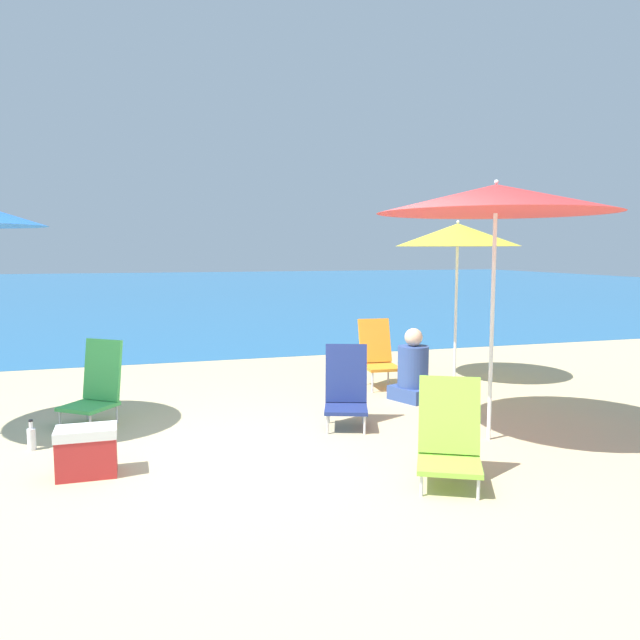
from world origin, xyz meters
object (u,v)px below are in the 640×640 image
(water_bottle, at_px, (32,438))
(beach_chair_lime, at_px, (449,437))
(beach_chair_orange, at_px, (378,354))
(beach_chair_green, at_px, (97,386))
(cooler_box, at_px, (87,451))
(beach_umbrella_yellow, at_px, (458,235))
(person_seated_near, at_px, (413,372))
(beach_chair_navy, at_px, (346,389))
(beach_umbrella_red, at_px, (496,199))

(water_bottle, bearing_deg, beach_chair_lime, -29.07)
(beach_chair_orange, bearing_deg, beach_chair_green, -162.78)
(beach_chair_orange, height_order, cooler_box, beach_chair_orange)
(beach_umbrella_yellow, height_order, person_seated_near, beach_umbrella_yellow)
(beach_chair_navy, height_order, water_bottle, beach_chair_navy)
(beach_umbrella_red, bearing_deg, beach_chair_lime, -136.40)
(beach_chair_orange, relative_size, water_bottle, 3.16)
(beach_umbrella_red, relative_size, water_bottle, 8.75)
(beach_chair_green, bearing_deg, beach_chair_navy, 18.96)
(beach_chair_orange, bearing_deg, person_seated_near, -78.52)
(beach_chair_orange, xyz_separation_m, beach_chair_navy, (-0.98, -1.57, -0.05))
(beach_umbrella_yellow, bearing_deg, beach_umbrella_red, -112.36)
(person_seated_near, bearing_deg, beach_chair_navy, -166.94)
(beach_chair_lime, bearing_deg, beach_umbrella_yellow, 87.29)
(beach_chair_orange, bearing_deg, water_bottle, -154.33)
(beach_chair_orange, distance_m, person_seated_near, 0.83)
(beach_chair_navy, bearing_deg, beach_chair_green, -179.60)
(beach_chair_navy, relative_size, water_bottle, 2.97)
(beach_chair_orange, bearing_deg, beach_chair_navy, -117.57)
(beach_chair_green, xyz_separation_m, person_seated_near, (3.42, -0.06, -0.05))
(beach_umbrella_red, height_order, person_seated_near, beach_umbrella_red)
(beach_chair_green, bearing_deg, cooler_box, -52.34)
(water_bottle, bearing_deg, beach_umbrella_yellow, 16.82)
(beach_umbrella_red, relative_size, beach_chair_orange, 2.77)
(water_bottle, bearing_deg, cooler_box, -58.09)
(beach_chair_green, distance_m, beach_chair_navy, 2.48)
(beach_umbrella_yellow, relative_size, beach_chair_navy, 2.65)
(person_seated_near, bearing_deg, cooler_box, -178.58)
(beach_chair_lime, height_order, person_seated_near, person_seated_near)
(beach_chair_lime, distance_m, beach_chair_orange, 3.29)
(beach_chair_lime, xyz_separation_m, beach_chair_navy, (-0.23, 1.64, 0.03))
(beach_chair_orange, relative_size, cooler_box, 1.88)
(beach_chair_green, height_order, water_bottle, beach_chair_green)
(beach_umbrella_yellow, distance_m, beach_chair_navy, 3.02)
(beach_umbrella_yellow, xyz_separation_m, water_bottle, (-4.92, -1.49, -1.81))
(beach_umbrella_yellow, bearing_deg, cooler_box, -152.68)
(beach_chair_green, distance_m, water_bottle, 0.93)
(beach_chair_lime, distance_m, person_seated_near, 2.54)
(beach_chair_navy, height_order, person_seated_near, person_seated_near)
(beach_chair_lime, relative_size, cooler_box, 1.70)
(beach_chair_green, height_order, beach_chair_orange, beach_chair_orange)
(person_seated_near, distance_m, cooler_box, 3.74)
(beach_umbrella_red, height_order, beach_chair_lime, beach_umbrella_red)
(beach_chair_orange, bearing_deg, beach_umbrella_yellow, 4.11)
(person_seated_near, bearing_deg, beach_umbrella_yellow, 17.50)
(beach_umbrella_yellow, height_order, beach_chair_green, beach_umbrella_yellow)
(water_bottle, bearing_deg, person_seated_near, 9.76)
(beach_chair_navy, distance_m, water_bottle, 2.86)
(beach_chair_green, xyz_separation_m, water_bottle, (-0.51, -0.73, -0.27))
(beach_chair_green, height_order, beach_chair_lime, beach_chair_green)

